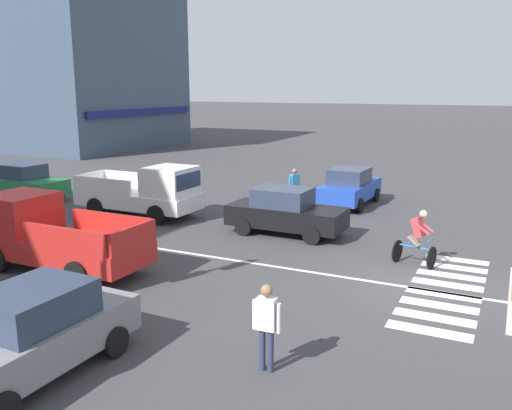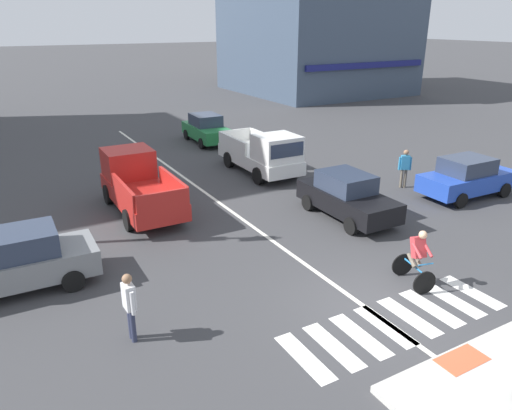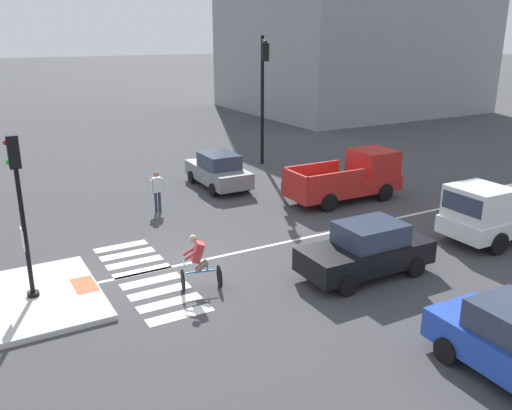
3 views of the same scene
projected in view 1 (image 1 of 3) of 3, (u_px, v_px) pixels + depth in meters
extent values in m
plane|color=#3D3D3F|center=(423.00, 286.00, 14.19)|extent=(300.00, 300.00, 0.00)
cube|color=silver|center=(429.00, 331.00, 11.57)|extent=(0.44, 1.80, 0.01)
cube|color=silver|center=(434.00, 317.00, 12.25)|extent=(0.44, 1.80, 0.01)
cube|color=silver|center=(439.00, 305.00, 12.93)|extent=(0.44, 1.80, 0.01)
cube|color=silver|center=(443.00, 294.00, 13.61)|extent=(0.44, 1.80, 0.01)
cube|color=silver|center=(447.00, 284.00, 14.29)|extent=(0.44, 1.80, 0.01)
cube|color=silver|center=(451.00, 275.00, 14.97)|extent=(0.44, 1.80, 0.01)
cube|color=silver|center=(454.00, 267.00, 15.65)|extent=(0.44, 1.80, 0.01)
cube|color=silver|center=(457.00, 260.00, 16.33)|extent=(0.44, 1.80, 0.01)
cube|color=silver|center=(115.00, 242.00, 18.23)|extent=(0.14, 28.00, 0.01)
cube|color=#3D4C60|center=(68.00, 66.00, 46.41)|extent=(14.41, 15.25, 13.71)
cube|color=navy|center=(143.00, 112.00, 43.90)|extent=(12.97, 0.30, 0.50)
cube|color=slate|center=(29.00, 343.00, 9.62)|extent=(4.13, 1.77, 0.70)
cube|color=#2D384C|center=(33.00, 305.00, 9.61)|extent=(1.93, 1.51, 0.64)
cylinder|color=black|center=(2.00, 410.00, 8.22)|extent=(0.60, 0.19, 0.60)
cylinder|color=black|center=(115.00, 342.00, 10.44)|extent=(0.60, 0.19, 0.60)
cylinder|color=black|center=(53.00, 325.00, 11.17)|extent=(0.60, 0.19, 0.60)
cube|color=#2347B7|center=(350.00, 190.00, 23.81)|extent=(4.14, 1.81, 0.70)
cube|color=#2D384C|center=(350.00, 176.00, 23.54)|extent=(1.94, 1.53, 0.64)
cylinder|color=black|center=(341.00, 192.00, 25.36)|extent=(0.60, 0.20, 0.60)
cylinder|color=black|center=(376.00, 195.00, 24.61)|extent=(0.60, 0.20, 0.60)
cylinder|color=black|center=(322.00, 202.00, 23.16)|extent=(0.60, 0.20, 0.60)
cylinder|color=black|center=(360.00, 205.00, 22.41)|extent=(0.60, 0.20, 0.60)
cube|color=black|center=(286.00, 216.00, 19.05)|extent=(1.74, 4.12, 0.70)
cube|color=#2D384C|center=(283.00, 197.00, 18.98)|extent=(1.50, 1.92, 0.64)
cylinder|color=black|center=(328.00, 225.00, 19.30)|extent=(0.19, 0.60, 0.60)
cylinder|color=black|center=(312.00, 236.00, 17.85)|extent=(0.19, 0.60, 0.60)
cylinder|color=black|center=(264.00, 217.00, 20.41)|extent=(0.19, 0.60, 0.60)
cylinder|color=black|center=(243.00, 227.00, 18.95)|extent=(0.19, 0.60, 0.60)
cube|color=#237A3D|center=(25.00, 186.00, 24.92)|extent=(1.88, 4.17, 0.70)
cube|color=#2D384C|center=(21.00, 171.00, 24.85)|extent=(1.56, 1.96, 0.64)
cylinder|color=black|center=(59.00, 193.00, 25.12)|extent=(0.21, 0.61, 0.60)
cylinder|color=black|center=(30.00, 199.00, 23.69)|extent=(0.21, 0.61, 0.60)
cylinder|color=black|center=(22.00, 188.00, 26.30)|extent=(0.21, 0.61, 0.60)
cube|color=red|center=(63.00, 248.00, 15.23)|extent=(1.93, 5.11, 0.60)
cube|color=red|center=(20.00, 212.00, 15.75)|extent=(1.81, 1.71, 1.10)
cube|color=#2D384C|center=(0.00, 207.00, 16.09)|extent=(1.62, 0.09, 0.60)
cube|color=red|center=(65.00, 239.00, 13.89)|extent=(0.14, 2.81, 0.60)
cube|color=red|center=(112.00, 224.00, 15.45)|extent=(0.14, 2.81, 0.60)
cube|color=red|center=(133.00, 238.00, 14.03)|extent=(1.80, 0.11, 0.60)
cylinder|color=black|center=(48.00, 243.00, 16.78)|extent=(0.25, 0.76, 0.76)
cylinder|color=black|center=(78.00, 275.00, 13.89)|extent=(0.25, 0.76, 0.76)
cylinder|color=black|center=(124.00, 256.00, 15.49)|extent=(0.25, 0.76, 0.76)
cube|color=white|center=(138.00, 199.00, 21.82)|extent=(1.96, 5.12, 0.60)
cube|color=white|center=(170.00, 181.00, 20.94)|extent=(1.82, 1.72, 1.10)
cube|color=#2D384C|center=(188.00, 181.00, 20.56)|extent=(1.62, 0.10, 0.60)
cube|color=white|center=(132.00, 179.00, 22.92)|extent=(0.15, 2.81, 0.60)
cube|color=white|center=(102.00, 186.00, 21.36)|extent=(0.15, 2.81, 0.60)
cube|color=white|center=(90.00, 180.00, 22.79)|extent=(1.80, 0.12, 0.60)
cylinder|color=black|center=(184.00, 206.00, 21.99)|extent=(0.25, 0.76, 0.76)
cylinder|color=black|center=(157.00, 215.00, 20.40)|extent=(0.25, 0.76, 0.76)
cylinder|color=black|center=(126.00, 199.00, 23.30)|extent=(0.25, 0.76, 0.76)
cylinder|color=black|center=(96.00, 207.00, 21.70)|extent=(0.25, 0.76, 0.76)
cylinder|color=black|center=(432.00, 258.00, 15.45)|extent=(0.65, 0.20, 0.66)
cylinder|color=black|center=(397.00, 251.00, 16.10)|extent=(0.65, 0.20, 0.66)
cylinder|color=#2370AD|center=(414.00, 247.00, 15.73)|extent=(0.26, 0.88, 0.05)
cylinder|color=#2370AD|center=(409.00, 240.00, 15.80)|extent=(0.04, 0.04, 0.30)
cylinder|color=#2370AD|center=(431.00, 240.00, 15.37)|extent=(0.44, 0.14, 0.04)
cylinder|color=#6B6051|center=(415.00, 240.00, 15.76)|extent=(0.21, 0.41, 0.33)
cylinder|color=#6B6051|center=(413.00, 242.00, 15.64)|extent=(0.21, 0.41, 0.33)
cube|color=#B73338|center=(418.00, 227.00, 15.55)|extent=(0.42, 0.45, 0.60)
sphere|color=tan|center=(423.00, 214.00, 15.38)|extent=(0.22, 0.22, 0.22)
cylinder|color=#B73338|center=(427.00, 227.00, 15.55)|extent=(0.19, 0.46, 0.31)
cylinder|color=#B73338|center=(422.00, 229.00, 15.31)|extent=(0.19, 0.46, 0.31)
cylinder|color=#2D334C|center=(262.00, 349.00, 9.90)|extent=(0.12, 0.12, 0.82)
cylinder|color=#2D334C|center=(270.00, 351.00, 9.84)|extent=(0.12, 0.12, 0.82)
cube|color=silver|center=(267.00, 314.00, 9.72)|extent=(0.24, 0.37, 0.60)
cylinder|color=silver|center=(255.00, 314.00, 9.82)|extent=(0.09, 0.09, 0.56)
cylinder|color=silver|center=(279.00, 318.00, 9.65)|extent=(0.09, 0.09, 0.56)
sphere|color=#936B4C|center=(267.00, 290.00, 9.63)|extent=(0.22, 0.22, 0.22)
cylinder|color=#6B6051|center=(293.00, 198.00, 23.44)|extent=(0.12, 0.12, 0.82)
cylinder|color=#6B6051|center=(296.00, 197.00, 23.52)|extent=(0.12, 0.12, 0.82)
cube|color=#338CBF|center=(294.00, 181.00, 23.33)|extent=(0.42, 0.38, 0.60)
cylinder|color=#338CBF|center=(290.00, 183.00, 23.22)|extent=(0.09, 0.09, 0.56)
cylinder|color=#338CBF|center=(299.00, 182.00, 23.46)|extent=(0.09, 0.09, 0.56)
sphere|color=#936B4C|center=(294.00, 171.00, 23.23)|extent=(0.22, 0.22, 0.22)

